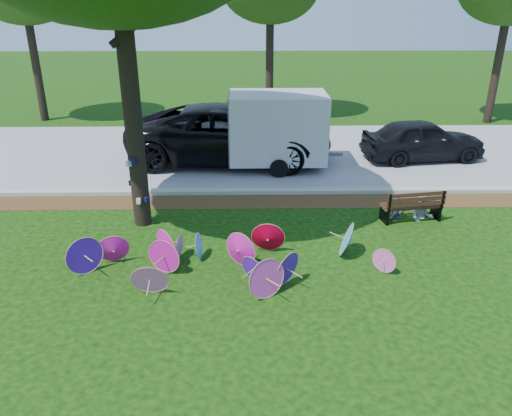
{
  "coord_description": "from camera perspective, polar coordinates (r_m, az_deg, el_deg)",
  "views": [
    {
      "loc": [
        0.31,
        -8.73,
        5.55
      ],
      "look_at": [
        0.5,
        2.0,
        0.9
      ],
      "focal_mm": 35.0,
      "sensor_mm": 36.0,
      "label": 1
    }
  ],
  "objects": [
    {
      "name": "dark_pickup",
      "position": [
        18.86,
        18.52,
        7.4
      ],
      "size": [
        4.47,
        2.26,
        1.46
      ],
      "primitive_type": "imported",
      "rotation": [
        0.0,
        0.0,
        1.7
      ],
      "color": "black",
      "rests_on": "ground"
    },
    {
      "name": "person_left",
      "position": [
        13.58,
        15.87,
        1.23
      ],
      "size": [
        0.47,
        0.33,
        1.25
      ],
      "primitive_type": "imported",
      "rotation": [
        0.0,
        0.0,
        -0.06
      ],
      "color": "#3C3E52",
      "rests_on": "ground"
    },
    {
      "name": "street",
      "position": [
        18.91,
        -1.91,
        6.37
      ],
      "size": [
        90.0,
        8.0,
        0.01
      ],
      "primitive_type": "cube",
      "color": "gray",
      "rests_on": "ground"
    },
    {
      "name": "curb",
      "position": [
        14.97,
        -2.13,
        1.91
      ],
      "size": [
        90.0,
        0.3,
        0.12
      ],
      "primitive_type": "cube",
      "color": "#B7B5AD",
      "rests_on": "ground"
    },
    {
      "name": "black_van",
      "position": [
        17.7,
        -2.95,
        8.44
      ],
      "size": [
        7.25,
        3.68,
        1.96
      ],
      "primitive_type": "imported",
      "rotation": [
        0.0,
        0.0,
        1.51
      ],
      "color": "black",
      "rests_on": "ground"
    },
    {
      "name": "park_bench",
      "position": [
        13.72,
        17.24,
        0.39
      ],
      "size": [
        1.71,
        0.86,
        0.85
      ],
      "primitive_type": null,
      "rotation": [
        0.0,
        0.0,
        0.15
      ],
      "color": "black",
      "rests_on": "ground"
    },
    {
      "name": "cargo_trailer",
      "position": [
        16.9,
        2.5,
        9.23
      ],
      "size": [
        3.18,
        2.01,
        2.82
      ],
      "primitive_type": "cube",
      "rotation": [
        0.0,
        0.0,
        0.0
      ],
      "color": "silver",
      "rests_on": "ground"
    },
    {
      "name": "parasol_pile",
      "position": [
        10.75,
        -4.4,
        -5.37
      ],
      "size": [
        7.06,
        2.43,
        0.84
      ],
      "color": "#4A16AE",
      "rests_on": "ground"
    },
    {
      "name": "ground",
      "position": [
        10.35,
        -2.61,
        -9.03
      ],
      "size": [
        90.0,
        90.0,
        0.0
      ],
      "primitive_type": "plane",
      "color": "black",
      "rests_on": "ground"
    },
    {
      "name": "mulch_strip",
      "position": [
        14.35,
        -2.17,
        0.68
      ],
      "size": [
        90.0,
        1.0,
        0.01
      ],
      "primitive_type": "cube",
      "color": "#472D16",
      "rests_on": "ground"
    },
    {
      "name": "person_right",
      "position": [
        13.8,
        18.66,
        1.28
      ],
      "size": [
        0.7,
        0.59,
        1.27
      ],
      "primitive_type": "imported",
      "rotation": [
        0.0,
        0.0,
        -0.2
      ],
      "color": "silver",
      "rests_on": "ground"
    }
  ]
}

